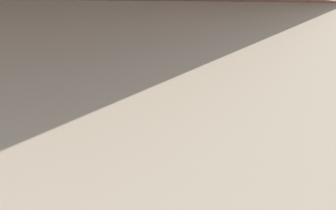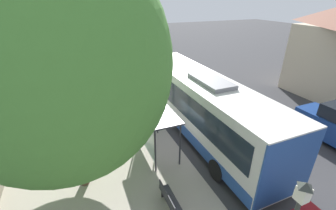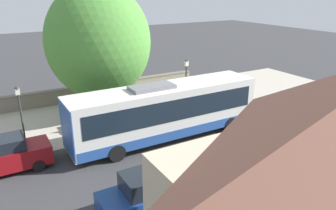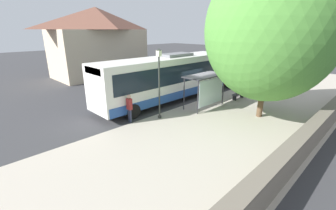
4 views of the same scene
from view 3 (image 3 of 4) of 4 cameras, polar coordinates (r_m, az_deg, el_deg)
The scene contains 12 objects.
ground_plane at distance 22.38m, azimuth -5.94°, elevation -4.79°, with size 120.00×120.00×0.00m, color #353538.
sidewalk_plaza at distance 26.25m, azimuth -10.01°, elevation -1.19°, with size 9.00×44.00×0.02m.
stone_wall at distance 29.70m, azimuth -12.83°, elevation 2.38°, with size 0.60×20.00×1.26m.
bus at distance 20.74m, azimuth -0.49°, elevation -0.96°, with size 2.79×12.44×3.71m.
bus_shelter at distance 23.05m, azimuth -6.09°, elevation 1.28°, with size 1.55×3.38×2.42m.
pedestrian at distance 24.88m, azimuth 7.48°, elevation 0.37°, with size 0.34×0.24×1.80m.
bench at distance 23.08m, azimuth -15.06°, elevation -3.33°, with size 0.40×1.51×0.88m.
street_lamp_near at distance 20.49m, azimuth -24.22°, elevation -1.47°, with size 0.28×0.28×4.12m.
street_lamp_far at distance 23.98m, azimuth 3.14°, elevation 3.72°, with size 0.28×0.28×4.47m.
shade_tree at distance 25.20m, azimuth -12.03°, elevation 10.71°, with size 7.75×7.75×9.74m.
parked_car_behind_bus at distance 19.43m, azimuth -26.70°, elevation -7.89°, with size 1.96×4.63×1.91m.
parked_car_far_lane at distance 14.24m, azimuth -2.49°, elevation -15.41°, with size 1.86×4.66×2.21m.
Camera 3 is at (18.68, -8.13, 9.26)m, focal length 35.00 mm.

